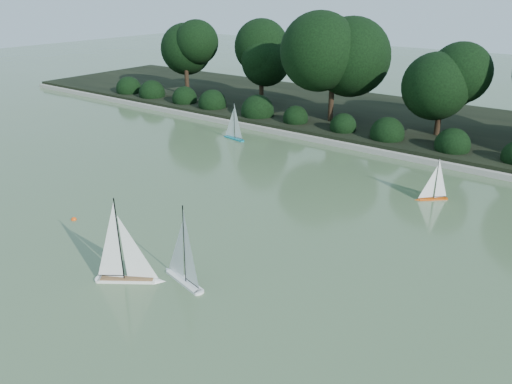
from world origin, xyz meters
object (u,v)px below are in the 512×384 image
sailboat_white_b (131,268)px  sailboat_teal (233,132)px  sailboat_white_a (181,268)px  sailboat_orange (431,193)px  race_buoy (74,220)px

sailboat_white_b → sailboat_teal: bearing=117.9°
sailboat_white_a → sailboat_teal: (-5.25, 7.97, -0.03)m
sailboat_white_b → sailboat_orange: 7.94m
race_buoy → sailboat_teal: bearing=99.7°
sailboat_orange → race_buoy: 9.02m
sailboat_orange → sailboat_teal: sailboat_teal is taller
sailboat_white_b → sailboat_orange: bearing=66.2°
sailboat_white_b → sailboat_teal: size_ratio=1.23×
sailboat_white_a → sailboat_teal: size_ratio=1.13×
sailboat_orange → sailboat_teal: 7.84m
sailboat_teal → race_buoy: sailboat_teal is taller
sailboat_teal → sailboat_orange: bearing=-9.5°
sailboat_white_a → race_buoy: bearing=174.8°
sailboat_white_a → sailboat_orange: 7.13m
sailboat_teal → sailboat_white_b: bearing=-62.1°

